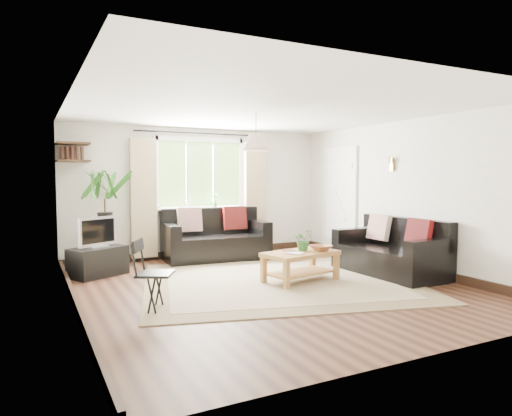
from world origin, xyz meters
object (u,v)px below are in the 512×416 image
folding_chair (155,275)px  sofa_right (389,248)px  palm_stand (105,219)px  sofa_back (216,235)px  tv_stand (98,262)px  coffee_table (301,267)px

folding_chair → sofa_right: bearing=-57.9°
palm_stand → folding_chair: bearing=-87.6°
sofa_back → palm_stand: bearing=179.4°
tv_stand → palm_stand: (0.21, 0.65, 0.59)m
coffee_table → tv_stand: 3.05m
sofa_back → coffee_table: bearing=-75.5°
folding_chair → coffee_table: bearing=-50.7°
sofa_right → coffee_table: 1.51m
folding_chair → palm_stand: bearing=30.6°
sofa_back → coffee_table: size_ratio=1.74×
sofa_back → tv_stand: bearing=-162.8°
sofa_back → palm_stand: palm_stand is taller
palm_stand → coffee_table: bearing=-45.6°
sofa_back → tv_stand: sofa_back is taller
palm_stand → folding_chair: size_ratio=2.02×
sofa_right → palm_stand: size_ratio=1.08×
sofa_back → sofa_right: (1.90, -2.39, -0.03)m
coffee_table → palm_stand: (-2.31, 2.36, 0.59)m
palm_stand → folding_chair: 2.82m
tv_stand → folding_chair: folding_chair is taller
sofa_back → palm_stand: 1.94m
coffee_table → tv_stand: size_ratio=1.31×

